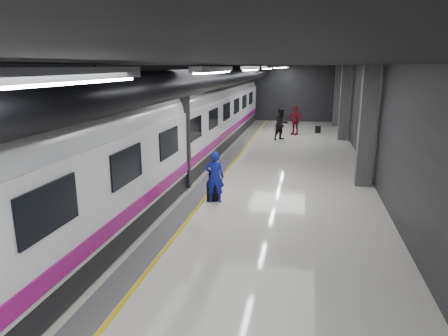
# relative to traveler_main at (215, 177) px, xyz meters

# --- Properties ---
(ground) EXTENTS (40.00, 40.00, 0.00)m
(ground) POSITION_rel_traveler_main_xyz_m (0.55, 1.09, -0.87)
(ground) COLOR silver
(ground) RESTS_ON ground
(platform_hall) EXTENTS (10.02, 40.02, 4.51)m
(platform_hall) POSITION_rel_traveler_main_xyz_m (0.26, 2.05, 2.67)
(platform_hall) COLOR black
(platform_hall) RESTS_ON ground
(train) EXTENTS (3.05, 38.00, 4.05)m
(train) POSITION_rel_traveler_main_xyz_m (-2.70, 1.09, 1.20)
(train) COLOR black
(train) RESTS_ON ground
(traveler_main) EXTENTS (0.69, 0.52, 1.74)m
(traveler_main) POSITION_rel_traveler_main_xyz_m (0.00, 0.00, 0.00)
(traveler_main) COLOR #1C21D4
(traveler_main) RESTS_ON ground
(suitcase_main) EXTENTS (0.45, 0.34, 0.65)m
(suitcase_main) POSITION_rel_traveler_main_xyz_m (-0.10, 0.09, -0.54)
(suitcase_main) COLOR black
(suitcase_main) RESTS_ON ground
(shoulder_bag) EXTENTS (0.29, 0.21, 0.35)m
(shoulder_bag) POSITION_rel_traveler_main_xyz_m (-0.09, 0.07, -0.04)
(shoulder_bag) COLOR black
(shoulder_bag) RESTS_ON suitcase_main
(traveler_far_a) EXTENTS (1.20, 1.19, 1.95)m
(traveler_far_a) POSITION_rel_traveler_main_xyz_m (1.39, 12.18, 0.11)
(traveler_far_a) COLOR black
(traveler_far_a) RESTS_ON ground
(traveler_far_b) EXTENTS (1.21, 0.98, 1.93)m
(traveler_far_b) POSITION_rel_traveler_main_xyz_m (2.13, 14.30, 0.09)
(traveler_far_b) COLOR maroon
(traveler_far_b) RESTS_ON ground
(suitcase_far) EXTENTS (0.37, 0.29, 0.48)m
(suitcase_far) POSITION_rel_traveler_main_xyz_m (3.67, 15.32, -0.63)
(suitcase_far) COLOR black
(suitcase_far) RESTS_ON ground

